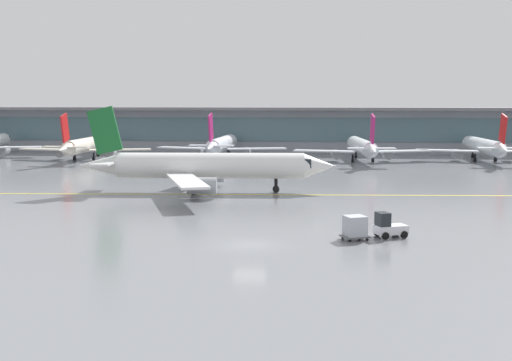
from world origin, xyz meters
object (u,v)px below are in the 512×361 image
(gate_airplane_4, at_px, (484,147))
(taxiing_regional_jet, at_px, (207,167))
(baggage_tug, at_px, (388,227))
(gate_airplane_3, at_px, (362,147))
(gate_airplane_1, at_px, (86,145))
(gate_airplane_2, at_px, (222,144))
(cargo_dolly_lead, at_px, (355,227))

(gate_airplane_4, height_order, taxiing_regional_jet, taxiing_regional_jet)
(gate_airplane_4, distance_m, baggage_tug, 73.78)
(gate_airplane_3, xyz_separation_m, baggage_tug, (-2.34, -66.64, -1.79))
(gate_airplane_1, relative_size, gate_airplane_2, 1.00)
(gate_airplane_2, relative_size, taxiing_regional_jet, 0.85)
(gate_airplane_1, distance_m, taxiing_regional_jet, 50.55)
(gate_airplane_4, distance_m, cargo_dolly_lead, 75.82)
(gate_airplane_4, bearing_deg, gate_airplane_2, 86.38)
(gate_airplane_1, bearing_deg, taxiing_regional_jet, -145.07)
(gate_airplane_3, relative_size, cargo_dolly_lead, 10.60)
(gate_airplane_1, distance_m, gate_airplane_4, 73.75)
(taxiing_regional_jet, height_order, cargo_dolly_lead, taxiing_regional_jet)
(baggage_tug, xyz_separation_m, cargo_dolly_lead, (-2.78, -1.15, 0.16))
(gate_airplane_4, xyz_separation_m, baggage_tug, (-24.64, -69.52, -1.79))
(gate_airplane_4, xyz_separation_m, taxiing_regional_jet, (-43.76, -44.75, 0.46))
(baggage_tug, relative_size, cargo_dolly_lead, 1.15)
(gate_airplane_4, relative_size, taxiing_regional_jet, 0.85)
(gate_airplane_2, bearing_deg, cargo_dolly_lead, -161.41)
(gate_airplane_4, height_order, cargo_dolly_lead, gate_airplane_4)
(taxiing_regional_jet, distance_m, cargo_dolly_lead, 30.72)
(gate_airplane_1, xyz_separation_m, taxiing_regional_jet, (29.88, -40.77, 0.46))
(gate_airplane_1, relative_size, gate_airplane_4, 1.00)
(gate_airplane_1, relative_size, baggage_tug, 9.19)
(gate_airplane_1, relative_size, taxiing_regional_jet, 0.85)
(gate_airplane_1, bearing_deg, gate_airplane_3, -90.09)
(gate_airplane_2, height_order, baggage_tug, gate_airplane_2)
(gate_airplane_1, bearing_deg, gate_airplane_4, -88.21)
(gate_airplane_2, relative_size, gate_airplane_4, 1.00)
(cargo_dolly_lead, bearing_deg, taxiing_regional_jet, 99.83)
(gate_airplane_3, xyz_separation_m, taxiing_regional_jet, (-21.46, -41.86, 0.46))
(gate_airplane_2, distance_m, baggage_tug, 74.87)
(gate_airplane_4, bearing_deg, gate_airplane_1, 91.07)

